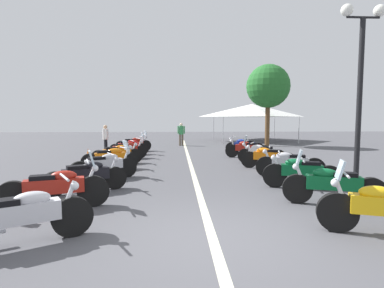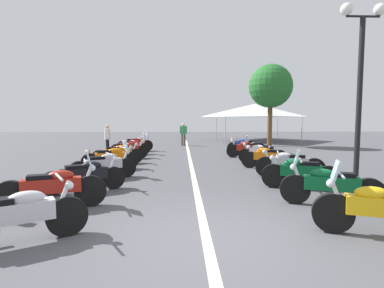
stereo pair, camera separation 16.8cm
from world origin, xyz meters
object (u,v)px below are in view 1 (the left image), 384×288
at_px(motorcycle_left_row_8, 134,144).
at_px(motorcycle_right_row_2, 301,172).
at_px(motorcycle_left_row_6, 126,150).
at_px(roadside_tree_0, 268,87).
at_px(motorcycle_right_row_3, 289,163).
at_px(motorcycle_left_row_1, 56,188).
at_px(traffic_cone_0, 88,156).
at_px(motorcycle_left_row_3, 105,165).
at_px(motorcycle_right_row_4, 268,157).
at_px(motorcycle_right_row_5, 261,153).
at_px(bystander_1, 181,132).
at_px(motorcycle_right_row_1, 332,184).
at_px(motorcycle_left_row_2, 87,175).
at_px(motorcycle_left_row_7, 130,146).
at_px(motorcycle_left_row_0, 21,216).
at_px(motorcycle_right_row_6, 247,149).
at_px(street_lamp_twin_globe, 361,64).
at_px(motorcycle_left_row_5, 117,153).
at_px(motorcycle_right_row_7, 244,146).
at_px(event_tent, 252,110).
at_px(bystander_0, 106,137).
at_px(motorcycle_left_row_4, 111,158).

bearing_deg(motorcycle_left_row_8, motorcycle_right_row_2, -84.05).
xyz_separation_m(motorcycle_left_row_6, roadside_tree_0, (6.55, -8.78, 3.70)).
bearing_deg(motorcycle_right_row_3, roadside_tree_0, -85.73).
bearing_deg(motorcycle_left_row_1, traffic_cone_0, 82.20).
bearing_deg(motorcycle_left_row_3, motorcycle_left_row_6, 62.23).
relative_size(motorcycle_right_row_4, motorcycle_right_row_5, 1.01).
xyz_separation_m(traffic_cone_0, bystander_1, (8.15, -4.21, 0.65)).
bearing_deg(motorcycle_left_row_6, motorcycle_right_row_1, -79.33).
distance_m(motorcycle_left_row_2, motorcycle_left_row_7, 8.20).
distance_m(motorcycle_left_row_1, motorcycle_left_row_2, 1.54).
bearing_deg(motorcycle_right_row_2, motorcycle_right_row_4, -75.01).
distance_m(motorcycle_left_row_2, roadside_tree_0, 16.14).
height_order(motorcycle_left_row_0, motorcycle_right_row_6, motorcycle_right_row_6).
height_order(motorcycle_left_row_3, street_lamp_twin_globe, street_lamp_twin_globe).
bearing_deg(motorcycle_right_row_4, motorcycle_left_row_5, 9.52).
bearing_deg(motorcycle_right_row_7, event_tent, -85.99).
xyz_separation_m(motorcycle_left_row_2, event_tent, (18.33, -8.89, 2.20)).
bearing_deg(motorcycle_left_row_0, bystander_0, 67.19).
xyz_separation_m(motorcycle_right_row_2, motorcycle_right_row_5, (4.74, -0.20, -0.00)).
relative_size(motorcycle_right_row_2, motorcycle_right_row_6, 0.96).
distance_m(motorcycle_right_row_1, event_tent, 20.17).
distance_m(motorcycle_left_row_0, motorcycle_left_row_5, 8.28).
bearing_deg(street_lamp_twin_globe, motorcycle_right_row_7, 9.11).
relative_size(motorcycle_right_row_2, street_lamp_twin_globe, 0.41).
relative_size(motorcycle_left_row_0, motorcycle_left_row_6, 0.98).
distance_m(motorcycle_left_row_0, motorcycle_right_row_4, 8.94).
relative_size(motorcycle_left_row_4, motorcycle_left_row_6, 1.03).
relative_size(motorcycle_right_row_3, motorcycle_right_row_7, 1.05).
relative_size(motorcycle_right_row_6, event_tent, 0.32).
relative_size(traffic_cone_0, bystander_1, 0.38).
bearing_deg(motorcycle_left_row_5, motorcycle_right_row_4, -34.46).
bearing_deg(motorcycle_right_row_5, motorcycle_left_row_0, 75.96).
bearing_deg(motorcycle_left_row_7, motorcycle_right_row_5, -49.14).
xyz_separation_m(motorcycle_left_row_2, motorcycle_right_row_4, (3.45, -5.81, 0.01)).
bearing_deg(bystander_1, roadside_tree_0, 78.20).
distance_m(motorcycle_left_row_2, bystander_1, 13.97).
bearing_deg(motorcycle_left_row_5, motorcycle_left_row_2, -108.67).
bearing_deg(motorcycle_left_row_7, bystander_1, 42.48).
bearing_deg(bystander_0, motorcycle_left_row_2, -106.58).
xyz_separation_m(traffic_cone_0, bystander_0, (3.38, 0.01, 0.63)).
xyz_separation_m(street_lamp_twin_globe, event_tent, (18.13, -1.56, -0.73)).
relative_size(motorcycle_left_row_5, bystander_1, 1.27).
relative_size(motorcycle_left_row_7, motorcycle_right_row_6, 0.95).
bearing_deg(motorcycle_left_row_1, motorcycle_left_row_5, 70.99).
bearing_deg(motorcycle_left_row_2, motorcycle_right_row_3, -12.27).
height_order(motorcycle_right_row_3, motorcycle_right_row_6, motorcycle_right_row_3).
bearing_deg(street_lamp_twin_globe, motorcycle_left_row_0, 115.91).
xyz_separation_m(motorcycle_left_row_1, motorcycle_right_row_5, (6.42, -6.12, -0.02)).
bearing_deg(motorcycle_left_row_4, motorcycle_left_row_6, 69.48).
distance_m(motorcycle_right_row_6, bystander_0, 7.71).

